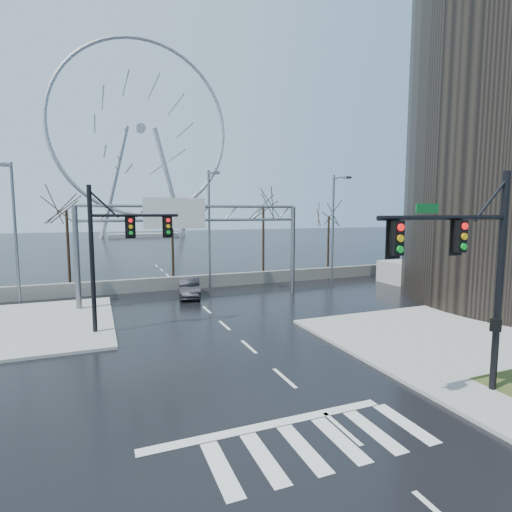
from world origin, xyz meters
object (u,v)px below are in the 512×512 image
ferris_wheel (141,136)px  signal_mast_far (114,245)px  signal_mast_near (474,263)px  sign_gantry (190,231)px  car (189,288)px

ferris_wheel → signal_mast_far: bearing=-97.2°
signal_mast_near → sign_gantry: 19.79m
ferris_wheel → car: bearing=-93.8°
signal_mast_near → car: (-5.32, 20.66, -4.15)m
signal_mast_far → sign_gantry: bearing=47.5°
signal_mast_far → car: (5.69, 7.66, -4.11)m
sign_gantry → signal_mast_far: bearing=-132.5°
signal_mast_far → car: 10.38m
signal_mast_near → ferris_wheel: ferris_wheel is taller
signal_mast_near → car: size_ratio=1.81×
sign_gantry → car: sign_gantry is taller
ferris_wheel → car: 82.56m
sign_gantry → ferris_wheel: bearing=86.2°
signal_mast_far → ferris_wheel: (10.87, 86.04, 21.30)m
signal_mast_far → ferris_wheel: bearing=82.8°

